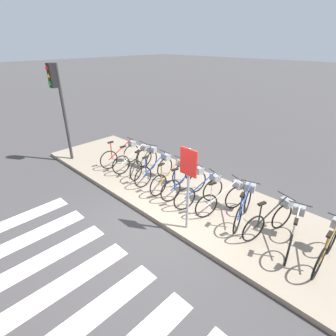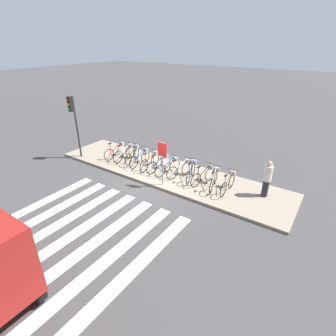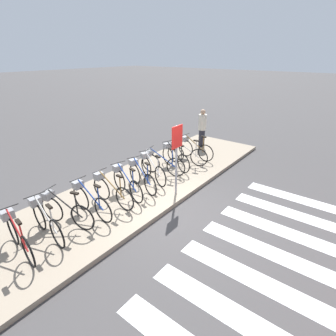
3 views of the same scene
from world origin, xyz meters
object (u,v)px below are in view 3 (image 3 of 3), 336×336
Objects in this scene: parked_bicycle_1 at (45,219)px; parked_bicycle_4 at (110,189)px; parked_bicycle_10 at (185,153)px; parked_bicycle_3 at (89,199)px; parked_bicycle_7 at (151,167)px; parked_bicycle_5 at (125,181)px; parked_bicycle_2 at (63,209)px; parked_bicycle_9 at (174,156)px; sign_post at (177,149)px; pedestrian at (202,127)px; parked_bicycle_11 at (193,148)px; parked_bicycle_6 at (140,175)px; parked_bicycle_0 at (17,234)px; parked_bicycle_8 at (160,162)px.

parked_bicycle_4 is at bearing -2.20° from parked_bicycle_1.
parked_bicycle_3 is at bearing 179.87° from parked_bicycle_10.
parked_bicycle_7 is at bearing 1.63° from parked_bicycle_3.
parked_bicycle_1 is at bearing 179.35° from parked_bicycle_10.
parked_bicycle_4 and parked_bicycle_10 have the same top height.
parked_bicycle_4 is 0.57m from parked_bicycle_5.
parked_bicycle_2 is 1.30m from parked_bicycle_4.
sign_post is at bearing -141.18° from parked_bicycle_9.
parked_bicycle_4 is (1.76, -0.07, 0.00)m from parked_bicycle_1.
sign_post reaches higher than pedestrian.
parked_bicycle_10 is at bearing -2.57° from parked_bicycle_7.
parked_bicycle_5 is 0.98× the size of parked_bicycle_11.
parked_bicycle_5 and parked_bicycle_7 have the same top height.
sign_post reaches higher than parked_bicycle_6.
parked_bicycle_0 and parked_bicycle_9 have the same top height.
parked_bicycle_10 is 0.66m from parked_bicycle_11.
parked_bicycle_2 and parked_bicycle_11 have the same top height.
sign_post reaches higher than parked_bicycle_11.
parked_bicycle_3 is at bearing -2.65° from parked_bicycle_1.
parked_bicycle_0 is 6.52m from parked_bicycle_11.
parked_bicycle_1 is at bearing 179.92° from parked_bicycle_11.
parked_bicycle_0 and parked_bicycle_3 have the same top height.
parked_bicycle_10 is at bearing -6.38° from parked_bicycle_8.
parked_bicycle_5 is 1.71m from sign_post.
parked_bicycle_7 is 0.97× the size of parked_bicycle_10.
parked_bicycle_4 is (1.29, -0.13, 0.00)m from parked_bicycle_2.
parked_bicycle_8 is at bearing 6.35° from parked_bicycle_7.
parked_bicycle_8 is 1.01× the size of parked_bicycle_9.
parked_bicycle_4 is at bearing -177.21° from parked_bicycle_7.
parked_bicycle_9 is 0.97× the size of parked_bicycle_11.
pedestrian is (7.32, 0.48, 0.40)m from parked_bicycle_1.
parked_bicycle_5 is at bearing 179.80° from parked_bicycle_10.
parked_bicycle_0 is at bearing -178.43° from parked_bicycle_8.
parked_bicycle_6 is at bearing -179.13° from parked_bicycle_10.
parked_bicycle_1 is at bearing -179.43° from parked_bicycle_9.
parked_bicycle_3 is at bearing 153.22° from sign_post.
parked_bicycle_4 is 1.00× the size of parked_bicycle_11.
parked_bicycle_1 is at bearing 4.85° from parked_bicycle_0.
parked_bicycle_1 and parked_bicycle_9 have the same top height.
sign_post is (-2.65, -1.13, 0.94)m from parked_bicycle_11.
parked_bicycle_8 is 0.95× the size of pedestrian.
parked_bicycle_2 is (0.47, 0.06, 0.00)m from parked_bicycle_1.
parked_bicycle_2 is 0.97× the size of parked_bicycle_3.
parked_bicycle_10 is 2.45m from sign_post.
parked_bicycle_9 is at bearing 2.31° from parked_bicycle_5.
parked_bicycle_9 is (1.22, 0.03, 0.00)m from parked_bicycle_7.
parked_bicycle_1 is 4.73m from parked_bicycle_9.
parked_bicycle_3 and parked_bicycle_7 have the same top height.
pedestrian is (3.80, 0.46, 0.40)m from parked_bicycle_7.
parked_bicycle_9 is 2.65m from pedestrian.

